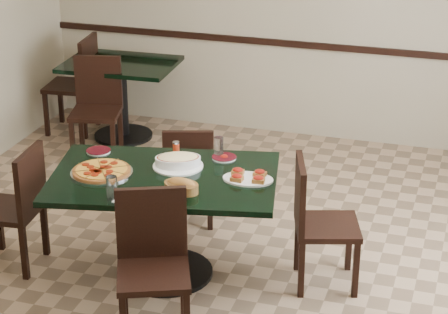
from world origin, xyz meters
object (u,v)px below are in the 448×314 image
(chair_far, at_px, (189,171))
(back_chair_near, at_px, (97,102))
(bruschetta_platter, at_px, (248,177))
(bread_basket, at_px, (181,186))
(back_table, at_px, (121,85))
(lasagna_casserole, at_px, (178,161))
(back_chair_left, at_px, (79,79))
(pepperoni_pizza, at_px, (102,171))
(chair_near, at_px, (153,257))
(chair_left, at_px, (18,202))
(main_table, at_px, (165,200))
(chair_right, at_px, (315,217))

(chair_far, relative_size, back_chair_near, 0.88)
(back_chair_near, bearing_deg, bruschetta_platter, -55.90)
(chair_far, bearing_deg, bread_basket, 89.92)
(back_table, bearing_deg, chair_far, -53.71)
(back_chair_near, distance_m, lasagna_casserole, 2.19)
(back_chair_left, bearing_deg, pepperoni_pizza, 23.23)
(chair_near, xyz_separation_m, lasagna_casserole, (-0.13, 0.81, 0.28))
(chair_left, height_order, bruschetta_platter, chair_left)
(chair_near, distance_m, lasagna_casserole, 0.87)
(chair_near, distance_m, back_chair_near, 2.91)
(back_chair_left, distance_m, bruschetta_platter, 3.23)
(chair_left, distance_m, back_chair_left, 2.62)
(lasagna_casserole, bearing_deg, chair_left, 176.27)
(bruschetta_platter, bearing_deg, main_table, -174.35)
(bread_basket, bearing_deg, bruschetta_platter, 47.60)
(back_table, bearing_deg, chair_left, -85.09)
(bruschetta_platter, bearing_deg, back_chair_left, 132.14)
(back_chair_left, bearing_deg, bruschetta_platter, 39.94)
(pepperoni_pizza, bearing_deg, bread_basket, -10.73)
(pepperoni_pizza, bearing_deg, main_table, 12.11)
(chair_left, relative_size, bruschetta_platter, 2.51)
(pepperoni_pizza, distance_m, lasagna_casserole, 0.52)
(main_table, height_order, chair_left, chair_left)
(back_table, distance_m, chair_near, 3.31)
(back_table, bearing_deg, bread_basket, -61.01)
(chair_right, bearing_deg, lasagna_casserole, 74.63)
(back_table, bearing_deg, chair_right, -44.60)
(chair_right, height_order, bruschetta_platter, chair_right)
(chair_near, relative_size, bread_basket, 3.67)
(back_chair_near, distance_m, pepperoni_pizza, 2.15)
(back_chair_near, bearing_deg, back_chair_left, 116.63)
(back_chair_left, bearing_deg, chair_right, 46.08)
(chair_right, height_order, bread_basket, chair_right)
(chair_far, xyz_separation_m, bruschetta_platter, (0.65, -0.67, 0.33))
(pepperoni_pizza, distance_m, bruschetta_platter, 0.98)
(chair_left, height_order, lasagna_casserole, chair_left)
(chair_far, distance_m, chair_near, 1.44)
(bruschetta_platter, bearing_deg, back_chair_near, 133.66)
(main_table, distance_m, pepperoni_pizza, 0.46)
(chair_near, bearing_deg, chair_left, 135.39)
(chair_left, distance_m, pepperoni_pizza, 0.67)
(back_chair_near, relative_size, bruschetta_platter, 2.60)
(lasagna_casserole, relative_size, bread_basket, 1.44)
(bruschetta_platter, bearing_deg, chair_left, -174.10)
(chair_near, bearing_deg, main_table, 81.89)
(back_table, distance_m, back_chair_left, 0.46)
(bread_basket, bearing_deg, chair_left, -173.36)
(chair_near, relative_size, pepperoni_pizza, 2.22)
(chair_far, distance_m, pepperoni_pizza, 0.96)
(chair_far, relative_size, bread_basket, 3.21)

